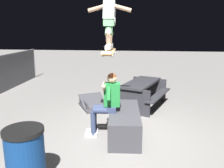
# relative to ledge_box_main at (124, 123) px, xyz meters

# --- Properties ---
(ground_plane) EXTENTS (40.00, 40.00, 0.00)m
(ground_plane) POSITION_rel_ledge_box_main_xyz_m (-0.25, -0.08, -0.28)
(ground_plane) COLOR slate
(ledge_box_main) EXTENTS (1.69, 0.75, 0.55)m
(ledge_box_main) POSITION_rel_ledge_box_main_xyz_m (0.00, 0.00, 0.00)
(ledge_box_main) COLOR #38383D
(ledge_box_main) RESTS_ON ground
(person_sitting_on_ledge) EXTENTS (0.59, 0.76, 1.39)m
(person_sitting_on_ledge) POSITION_rel_ledge_box_main_xyz_m (-0.06, 0.38, 0.51)
(person_sitting_on_ledge) COLOR #2D3856
(person_sitting_on_ledge) RESTS_ON ground
(skateboard) EXTENTS (1.02, 0.22, 0.13)m
(skateboard) POSITION_rel_ledge_box_main_xyz_m (-0.02, 0.33, 1.54)
(skateboard) COLOR #AD8451
(skater_airborne) EXTENTS (0.62, 0.89, 1.12)m
(skater_airborne) POSITION_rel_ledge_box_main_xyz_m (0.03, 0.33, 2.23)
(skater_airborne) COLOR white
(kicker_ramp) EXTENTS (1.18, 1.08, 0.43)m
(kicker_ramp) POSITION_rel_ledge_box_main_xyz_m (1.72, 1.00, -0.21)
(kicker_ramp) COLOR #38383D
(kicker_ramp) RESTS_ON ground
(picnic_table_back) EXTENTS (2.07, 1.86, 0.75)m
(picnic_table_back) POSITION_rel_ledge_box_main_xyz_m (2.01, -0.37, 0.22)
(picnic_table_back) COLOR #28282D
(picnic_table_back) RESTS_ON ground
(trash_bin) EXTENTS (0.58, 0.58, 0.91)m
(trash_bin) POSITION_rel_ledge_box_main_xyz_m (-1.89, 1.33, 0.18)
(trash_bin) COLOR navy
(trash_bin) RESTS_ON ground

